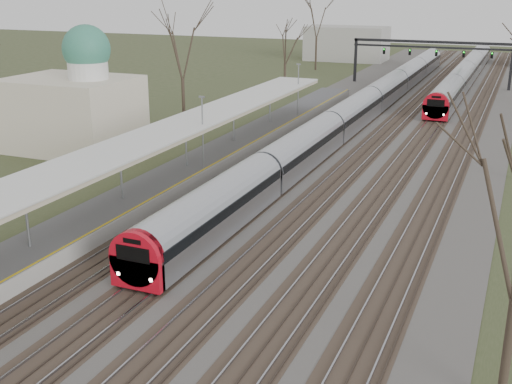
% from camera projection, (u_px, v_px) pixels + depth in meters
% --- Properties ---
extents(track_bed, '(24.00, 160.00, 0.22)m').
position_uv_depth(track_bed, '(380.00, 130.00, 60.83)').
color(track_bed, '#474442').
rests_on(track_bed, ground).
extents(platform, '(3.50, 69.00, 1.00)m').
position_uv_depth(platform, '(209.00, 161.00, 48.80)').
color(platform, '#9E9B93').
rests_on(platform, ground).
extents(canopy, '(4.10, 50.00, 3.11)m').
position_uv_depth(canopy, '(178.00, 128.00, 43.78)').
color(canopy, slate).
rests_on(canopy, platform).
extents(dome_building, '(10.00, 8.00, 10.30)m').
position_uv_depth(dome_building, '(74.00, 106.00, 52.91)').
color(dome_building, beige).
rests_on(dome_building, ground).
extents(signal_gantry, '(21.00, 0.59, 6.08)m').
position_uv_depth(signal_gantry, '(431.00, 49.00, 85.59)').
color(signal_gantry, black).
rests_on(signal_gantry, ground).
extents(tree_west_far, '(5.50, 5.50, 11.33)m').
position_uv_depth(tree_west_far, '(181.00, 44.00, 58.59)').
color(tree_west_far, '#2D231C').
rests_on(tree_west_far, ground).
extents(train_near, '(2.62, 90.21, 3.05)m').
position_uv_depth(train_near, '(370.00, 101.00, 67.64)').
color(train_near, '#A6A9B0').
rests_on(train_near, ground).
extents(train_far, '(2.62, 60.21, 3.05)m').
position_uv_depth(train_far, '(466.00, 72.00, 89.82)').
color(train_far, '#A6A9B0').
rests_on(train_far, ground).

